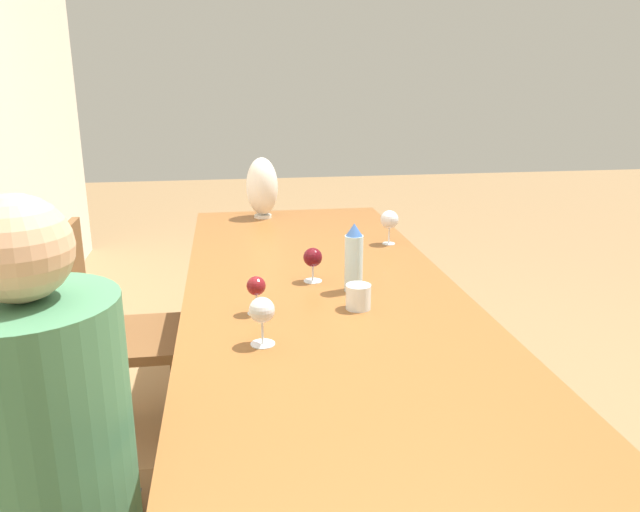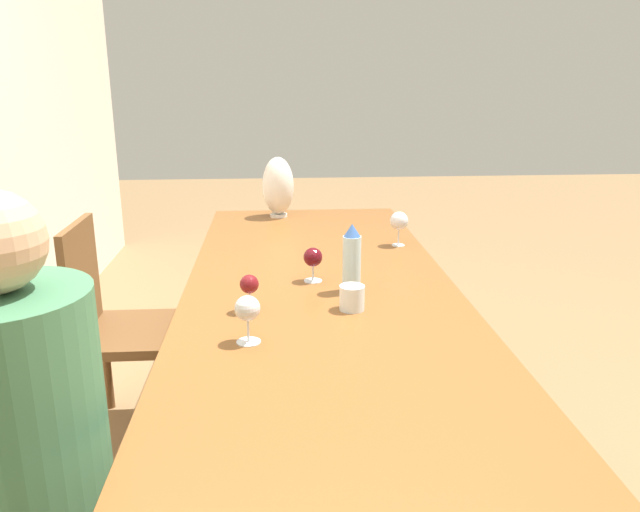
% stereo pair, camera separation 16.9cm
% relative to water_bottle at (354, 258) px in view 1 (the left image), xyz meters
% --- Properties ---
extents(ground_plane, '(14.00, 14.00, 0.00)m').
position_rel_water_bottle_xyz_m(ground_plane, '(-0.13, 0.10, -0.85)').
color(ground_plane, olive).
extents(dining_table, '(2.99, 0.98, 0.73)m').
position_rel_water_bottle_xyz_m(dining_table, '(-0.13, 0.10, -0.18)').
color(dining_table, brown).
rests_on(dining_table, ground_plane).
extents(water_bottle, '(0.07, 0.07, 0.25)m').
position_rel_water_bottle_xyz_m(water_bottle, '(0.00, 0.00, 0.00)').
color(water_bottle, '#ADCCD6').
rests_on(water_bottle, dining_table).
extents(water_tumbler, '(0.08, 0.08, 0.08)m').
position_rel_water_bottle_xyz_m(water_tumbler, '(-0.17, 0.02, -0.08)').
color(water_tumbler, silver).
rests_on(water_tumbler, dining_table).
extents(vase, '(0.17, 0.17, 0.32)m').
position_rel_water_bottle_xyz_m(vase, '(1.20, 0.25, 0.05)').
color(vase, silver).
rests_on(vase, dining_table).
extents(wine_glass_0, '(0.06, 0.06, 0.13)m').
position_rel_water_bottle_xyz_m(wine_glass_0, '(-0.17, 0.35, -0.03)').
color(wine_glass_0, silver).
rests_on(wine_glass_0, dining_table).
extents(wine_glass_1, '(0.08, 0.08, 0.15)m').
position_rel_water_bottle_xyz_m(wine_glass_1, '(0.59, -0.28, -0.01)').
color(wine_glass_1, silver).
rests_on(wine_glass_1, dining_table).
extents(wine_glass_2, '(0.07, 0.07, 0.14)m').
position_rel_water_bottle_xyz_m(wine_glass_2, '(-0.41, 0.35, -0.02)').
color(wine_glass_2, silver).
rests_on(wine_glass_2, dining_table).
extents(wine_glass_3, '(0.07, 0.07, 0.13)m').
position_rel_water_bottle_xyz_m(wine_glass_3, '(0.12, 0.13, -0.03)').
color(wine_glass_3, silver).
rests_on(wine_glass_3, dining_table).
extents(chair_far, '(0.44, 0.44, 0.91)m').
position_rel_water_bottle_xyz_m(chair_far, '(0.36, 0.92, -0.36)').
color(chair_far, brown).
rests_on(chair_far, ground_plane).
extents(person_near, '(0.38, 0.38, 1.26)m').
position_rel_water_bottle_xyz_m(person_near, '(-0.78, 0.83, -0.19)').
color(person_near, '#2D2D38').
rests_on(person_near, ground_plane).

